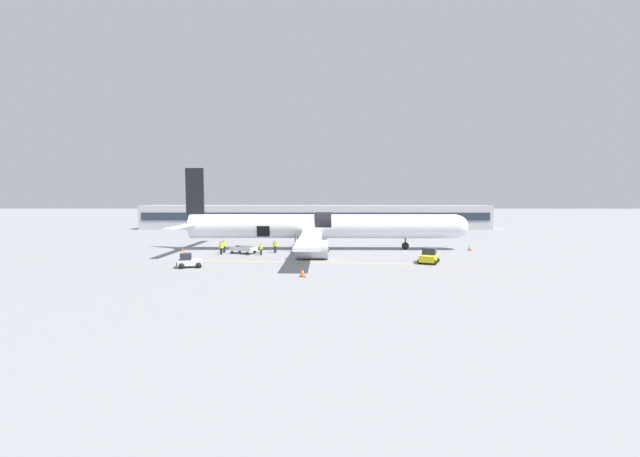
% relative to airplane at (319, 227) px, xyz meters
% --- Properties ---
extents(ground_plane, '(500.00, 500.00, 0.00)m').
position_rel_airplane_xyz_m(ground_plane, '(-1.47, -3.61, -3.04)').
color(ground_plane, gray).
extents(apron_marking_line, '(24.69, 2.39, 0.01)m').
position_rel_airplane_xyz_m(apron_marking_line, '(-0.50, -11.44, -3.04)').
color(apron_marking_line, yellow).
rests_on(apron_marking_line, ground_plane).
extents(terminal_strip, '(80.53, 8.30, 5.52)m').
position_rel_airplane_xyz_m(terminal_strip, '(-1.47, 38.77, -0.28)').
color(terminal_strip, '#B2B2B7').
rests_on(terminal_strip, ground_plane).
extents(airplane, '(39.99, 36.84, 11.16)m').
position_rel_airplane_xyz_m(airplane, '(0.00, 0.00, 0.00)').
color(airplane, white).
rests_on(airplane, ground_plane).
extents(baggage_tug_lead, '(2.70, 3.11, 1.64)m').
position_rel_airplane_xyz_m(baggage_tug_lead, '(12.02, -11.72, -2.34)').
color(baggage_tug_lead, yellow).
rests_on(baggage_tug_lead, ground_plane).
extents(baggage_tug_mid, '(2.71, 2.09, 1.46)m').
position_rel_airplane_xyz_m(baggage_tug_mid, '(-12.91, -14.78, -2.43)').
color(baggage_tug_mid, silver).
rests_on(baggage_tug_mid, ground_plane).
extents(baggage_tug_rear, '(3.28, 2.65, 1.31)m').
position_rel_airplane_xyz_m(baggage_tug_rear, '(-0.23, -4.42, -2.47)').
color(baggage_tug_rear, silver).
rests_on(baggage_tug_rear, ground_plane).
extents(baggage_cart_loading, '(4.19, 2.87, 1.00)m').
position_rel_airplane_xyz_m(baggage_cart_loading, '(-9.53, -4.50, -2.56)').
color(baggage_cart_loading, silver).
rests_on(baggage_cart_loading, ground_plane).
extents(ground_crew_loader_a, '(0.43, 0.61, 1.77)m').
position_rel_airplane_xyz_m(ground_crew_loader_a, '(-12.25, -3.53, -2.11)').
color(ground_crew_loader_a, '#1E2338').
rests_on(ground_crew_loader_a, ground_plane).
extents(ground_crew_loader_b, '(0.36, 0.54, 1.57)m').
position_rel_airplane_xyz_m(ground_crew_loader_b, '(-7.09, -5.85, -2.21)').
color(ground_crew_loader_b, '#2D2D33').
rests_on(ground_crew_loader_b, ground_plane).
extents(ground_crew_driver, '(0.60, 0.51, 1.74)m').
position_rel_airplane_xyz_m(ground_crew_driver, '(-5.63, -3.57, -2.13)').
color(ground_crew_driver, '#1E2338').
rests_on(ground_crew_driver, ground_plane).
extents(ground_crew_supervisor, '(0.57, 0.39, 1.65)m').
position_rel_airplane_xyz_m(ground_crew_supervisor, '(-12.17, -5.30, -2.17)').
color(ground_crew_supervisor, black).
rests_on(ground_crew_supervisor, ground_plane).
extents(safety_cone_nose, '(0.59, 0.59, 0.69)m').
position_rel_airplane_xyz_m(safety_cone_nose, '(20.42, -0.91, -2.72)').
color(safety_cone_nose, black).
rests_on(safety_cone_nose, ground_plane).
extents(safety_cone_engine_left, '(0.52, 0.52, 0.79)m').
position_rel_airplane_xyz_m(safety_cone_engine_left, '(-1.20, -19.35, -2.67)').
color(safety_cone_engine_left, black).
rests_on(safety_cone_engine_left, ground_plane).
extents(safety_cone_wingtip, '(0.54, 0.54, 0.72)m').
position_rel_airplane_xyz_m(safety_cone_wingtip, '(0.72, -8.80, -2.70)').
color(safety_cone_wingtip, black).
rests_on(safety_cone_wingtip, ground_plane).
extents(safety_cone_tail, '(0.52, 0.52, 0.67)m').
position_rel_airplane_xyz_m(safety_cone_tail, '(-18.45, -1.64, -2.73)').
color(safety_cone_tail, black).
rests_on(safety_cone_tail, ground_plane).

